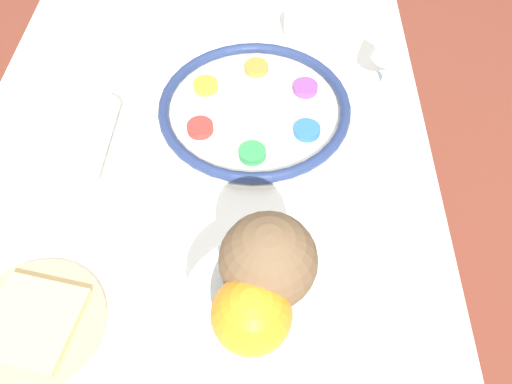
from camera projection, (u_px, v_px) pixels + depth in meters
name	position (u px, v px, depth m)	size (l,w,h in m)	color
ground_plane	(221.00, 317.00, 1.46)	(8.00, 8.00, 0.00)	brown
dining_table	(213.00, 258.00, 1.17)	(1.50, 0.82, 0.73)	white
seder_plate	(254.00, 108.00, 0.92)	(0.36, 0.36, 0.03)	white
wine_glass	(393.00, 43.00, 0.91)	(0.07, 0.07, 0.13)	silver
fruit_stand	(258.00, 311.00, 0.63)	(0.19, 0.19, 0.10)	silver
orange_fruit	(252.00, 314.00, 0.55)	(0.09, 0.09, 0.09)	orange
coconut	(268.00, 261.00, 0.58)	(0.12, 0.12, 0.12)	brown
bread_plate	(33.00, 323.00, 0.69)	(0.20, 0.20, 0.02)	tan
napkin_roll	(96.00, 137.00, 0.87)	(0.17, 0.05, 0.05)	white
cup_near	(301.00, 24.00, 1.05)	(0.07, 0.07, 0.06)	silver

